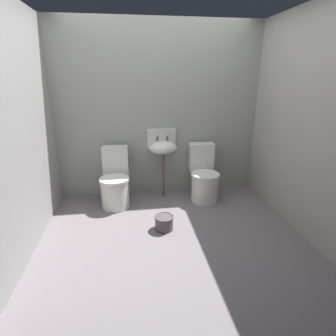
% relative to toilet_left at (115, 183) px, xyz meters
% --- Properties ---
extents(ground_plane, '(3.32, 2.86, 0.08)m').
position_rel_toilet_left_xyz_m(ground_plane, '(0.65, -0.88, -0.36)').
color(ground_plane, slate).
extents(wall_back, '(3.32, 0.10, 2.44)m').
position_rel_toilet_left_xyz_m(wall_back, '(0.65, 0.40, 0.90)').
color(wall_back, '#949790').
rests_on(wall_back, ground).
extents(wall_left, '(0.10, 2.66, 2.44)m').
position_rel_toilet_left_xyz_m(wall_left, '(-0.86, -0.78, 0.90)').
color(wall_left, gray).
rests_on(wall_left, ground).
extents(wall_right, '(0.10, 2.66, 2.44)m').
position_rel_toilet_left_xyz_m(wall_right, '(2.16, -0.78, 0.90)').
color(wall_right, gray).
rests_on(wall_right, ground).
extents(toilet_left, '(0.42, 0.61, 0.78)m').
position_rel_toilet_left_xyz_m(toilet_left, '(0.00, 0.00, 0.00)').
color(toilet_left, silver).
rests_on(toilet_left, ground).
extents(toilet_right, '(0.42, 0.61, 0.78)m').
position_rel_toilet_left_xyz_m(toilet_right, '(1.26, -0.00, 0.00)').
color(toilet_right, silver).
rests_on(toilet_right, ground).
extents(sink, '(0.42, 0.35, 0.99)m').
position_rel_toilet_left_xyz_m(sink, '(0.69, 0.19, 0.43)').
color(sink, '#4E4349').
rests_on(sink, ground).
extents(bucket, '(0.23, 0.23, 0.17)m').
position_rel_toilet_left_xyz_m(bucket, '(0.58, -0.76, -0.23)').
color(bucket, '#4E4349').
rests_on(bucket, ground).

